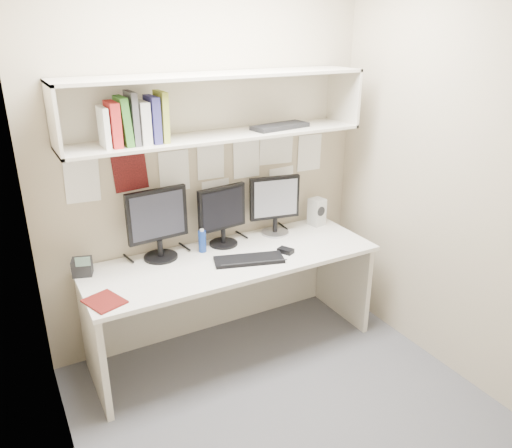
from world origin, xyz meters
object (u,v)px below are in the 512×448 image
monitor_right (275,203)px  monitor_left (158,221)px  keyboard (249,260)px  maroon_notebook (104,301)px  desk_phone (82,267)px  monitor_center (222,213)px  speaker (317,212)px  desk (232,303)px

monitor_right → monitor_left: bearing=-169.7°
keyboard → maroon_notebook: bearing=-158.5°
keyboard → desk_phone: size_ratio=3.20×
monitor_left → desk_phone: (-0.51, -0.01, -0.21)m
keyboard → desk_phone: (-1.01, 0.33, 0.05)m
monitor_right → monitor_center: bearing=-169.8°
keyboard → maroon_notebook: keyboard is taller
monitor_left → speaker: size_ratio=2.26×
monitor_center → monitor_right: size_ratio=0.97×
monitor_right → speaker: monitor_right is taller
monitor_right → desk_phone: monitor_right is taller
monitor_right → maroon_notebook: size_ratio=2.03×
speaker → keyboard: bearing=-167.0°
keyboard → speaker: (0.78, 0.33, 0.10)m
monitor_center → monitor_right: monitor_right is taller
monitor_center → speaker: monitor_center is taller
monitor_center → maroon_notebook: (-0.94, -0.42, -0.23)m
keyboard → desk_phone: 1.06m
monitor_right → keyboard: bearing=-129.2°
monitor_right → speaker: (0.38, -0.01, -0.14)m
desk → keyboard: size_ratio=4.34×
desk → monitor_center: size_ratio=4.63×
monitor_right → maroon_notebook: 1.45m
monitor_left → monitor_center: size_ratio=1.12×
keyboard → maroon_notebook: 0.97m
desk → speaker: speaker is taller
monitor_center → speaker: bearing=-8.1°
monitor_center → desk_phone: bearing=173.3°
desk → speaker: bearing=13.8°
monitor_left → monitor_center: bearing=-4.6°
monitor_center → keyboard: size_ratio=0.94×
monitor_left → monitor_right: size_ratio=1.09×
desk → maroon_notebook: (-0.90, -0.20, 0.37)m
speaker → maroon_notebook: size_ratio=0.98×
monitor_left → desk_phone: size_ratio=3.36×
monitor_left → monitor_center: 0.47m
monitor_left → desk_phone: monitor_left is taller
desk → desk_phone: (-0.94, 0.21, 0.42)m
desk_phone → desk: bearing=5.2°
monitor_right → keyboard: size_ratio=0.96×
maroon_notebook → desk_phone: 0.41m
desk → monitor_right: bearing=25.1°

